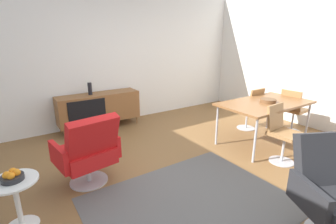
{
  "coord_description": "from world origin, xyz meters",
  "views": [
    {
      "loc": [
        -1.99,
        -2.45,
        1.81
      ],
      "look_at": [
        -0.2,
        0.22,
        0.82
      ],
      "focal_mm": 26.45,
      "sensor_mm": 36.0,
      "label": 1
    }
  ],
  "objects_px": {
    "dining_chair_front_left": "(281,131)",
    "dining_table": "(265,105)",
    "fruit_bowl": "(12,176)",
    "dining_chair_back_right": "(250,107)",
    "vase_cobalt": "(90,89)",
    "side_table_round": "(17,198)",
    "wooden_bowl_on_table": "(268,101)",
    "armchair_black_shell": "(336,189)",
    "dining_chair_far_end": "(293,109)",
    "sideboard": "(99,107)",
    "lounge_chair_red": "(88,150)"
  },
  "relations": [
    {
      "from": "dining_chair_front_left",
      "to": "dining_table",
      "type": "bearing_deg",
      "value": 57.67
    },
    {
      "from": "dining_table",
      "to": "fruit_bowl",
      "type": "bearing_deg",
      "value": 179.28
    },
    {
      "from": "dining_chair_back_right",
      "to": "fruit_bowl",
      "type": "distance_m",
      "value": 4.09
    },
    {
      "from": "vase_cobalt",
      "to": "side_table_round",
      "type": "distance_m",
      "value": 2.73
    },
    {
      "from": "dining_table",
      "to": "wooden_bowl_on_table",
      "type": "distance_m",
      "value": 0.08
    },
    {
      "from": "dining_chair_back_right",
      "to": "side_table_round",
      "type": "height_order",
      "value": "dining_chair_back_right"
    },
    {
      "from": "vase_cobalt",
      "to": "armchair_black_shell",
      "type": "relative_size",
      "value": 0.25
    },
    {
      "from": "dining_chair_back_right",
      "to": "armchair_black_shell",
      "type": "xyz_separation_m",
      "value": [
        -1.6,
        -2.23,
        -0.0
      ]
    },
    {
      "from": "armchair_black_shell",
      "to": "side_table_round",
      "type": "distance_m",
      "value": 3.0
    },
    {
      "from": "wooden_bowl_on_table",
      "to": "dining_chair_far_end",
      "type": "distance_m",
      "value": 0.92
    },
    {
      "from": "sideboard",
      "to": "vase_cobalt",
      "type": "distance_m",
      "value": 0.42
    },
    {
      "from": "sideboard",
      "to": "dining_table",
      "type": "distance_m",
      "value": 3.14
    },
    {
      "from": "lounge_chair_red",
      "to": "armchair_black_shell",
      "type": "bearing_deg",
      "value": -51.49
    },
    {
      "from": "wooden_bowl_on_table",
      "to": "vase_cobalt",
      "type": "bearing_deg",
      "value": 134.34
    },
    {
      "from": "dining_table",
      "to": "dining_chair_front_left",
      "type": "xyz_separation_m",
      "value": [
        -0.35,
        -0.56,
        -0.23
      ]
    },
    {
      "from": "armchair_black_shell",
      "to": "dining_table",
      "type": "bearing_deg",
      "value": 53.15
    },
    {
      "from": "dining_chair_far_end",
      "to": "armchair_black_shell",
      "type": "height_order",
      "value": "armchair_black_shell"
    },
    {
      "from": "wooden_bowl_on_table",
      "to": "fruit_bowl",
      "type": "bearing_deg",
      "value": 178.78
    },
    {
      "from": "side_table_round",
      "to": "dining_chair_far_end",
      "type": "bearing_deg",
      "value": -0.64
    },
    {
      "from": "side_table_round",
      "to": "dining_chair_front_left",
      "type": "bearing_deg",
      "value": -10.25
    },
    {
      "from": "wooden_bowl_on_table",
      "to": "armchair_black_shell",
      "type": "distance_m",
      "value": 2.1
    },
    {
      "from": "sideboard",
      "to": "dining_table",
      "type": "xyz_separation_m",
      "value": [
        2.12,
        -2.3,
        0.26
      ]
    },
    {
      "from": "sideboard",
      "to": "dining_chair_front_left",
      "type": "xyz_separation_m",
      "value": [
        1.77,
        -2.86,
        0.03
      ]
    },
    {
      "from": "dining_chair_front_left",
      "to": "lounge_chair_red",
      "type": "relative_size",
      "value": 0.9
    },
    {
      "from": "sideboard",
      "to": "dining_chair_back_right",
      "type": "relative_size",
      "value": 1.87
    },
    {
      "from": "fruit_bowl",
      "to": "sideboard",
      "type": "bearing_deg",
      "value": 54.81
    },
    {
      "from": "lounge_chair_red",
      "to": "vase_cobalt",
      "type": "bearing_deg",
      "value": 71.4
    },
    {
      "from": "dining_table",
      "to": "lounge_chair_red",
      "type": "relative_size",
      "value": 1.69
    },
    {
      "from": "sideboard",
      "to": "dining_chair_far_end",
      "type": "relative_size",
      "value": 1.87
    },
    {
      "from": "dining_chair_front_left",
      "to": "armchair_black_shell",
      "type": "height_order",
      "value": "armchair_black_shell"
    },
    {
      "from": "dining_table",
      "to": "dining_chair_front_left",
      "type": "bearing_deg",
      "value": -122.33
    },
    {
      "from": "dining_table",
      "to": "dining_chair_far_end",
      "type": "distance_m",
      "value": 0.92
    },
    {
      "from": "sideboard",
      "to": "dining_chair_front_left",
      "type": "height_order",
      "value": "dining_chair_front_left"
    },
    {
      "from": "vase_cobalt",
      "to": "dining_table",
      "type": "relative_size",
      "value": 0.15
    },
    {
      "from": "wooden_bowl_on_table",
      "to": "lounge_chair_red",
      "type": "bearing_deg",
      "value": 171.54
    },
    {
      "from": "dining_chair_back_right",
      "to": "lounge_chair_red",
      "type": "distance_m",
      "value": 3.26
    },
    {
      "from": "side_table_round",
      "to": "dining_table",
      "type": "bearing_deg",
      "value": -0.74
    },
    {
      "from": "lounge_chair_red",
      "to": "wooden_bowl_on_table",
      "type": "bearing_deg",
      "value": -8.46
    },
    {
      "from": "dining_table",
      "to": "dining_chair_far_end",
      "type": "relative_size",
      "value": 1.87
    },
    {
      "from": "vase_cobalt",
      "to": "fruit_bowl",
      "type": "height_order",
      "value": "vase_cobalt"
    },
    {
      "from": "lounge_chair_red",
      "to": "side_table_round",
      "type": "distance_m",
      "value": 0.89
    },
    {
      "from": "dining_table",
      "to": "vase_cobalt",
      "type": "bearing_deg",
      "value": 134.52
    },
    {
      "from": "vase_cobalt",
      "to": "fruit_bowl",
      "type": "distance_m",
      "value": 2.69
    },
    {
      "from": "armchair_black_shell",
      "to": "fruit_bowl",
      "type": "relative_size",
      "value": 4.73
    },
    {
      "from": "dining_chair_far_end",
      "to": "lounge_chair_red",
      "type": "distance_m",
      "value": 3.82
    },
    {
      "from": "wooden_bowl_on_table",
      "to": "side_table_round",
      "type": "height_order",
      "value": "wooden_bowl_on_table"
    },
    {
      "from": "wooden_bowl_on_table",
      "to": "dining_chair_front_left",
      "type": "bearing_deg",
      "value": -125.21
    },
    {
      "from": "dining_chair_back_right",
      "to": "side_table_round",
      "type": "bearing_deg",
      "value": -172.83
    },
    {
      "from": "wooden_bowl_on_table",
      "to": "side_table_round",
      "type": "distance_m",
      "value": 3.76
    },
    {
      "from": "sideboard",
      "to": "armchair_black_shell",
      "type": "height_order",
      "value": "armchair_black_shell"
    }
  ]
}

